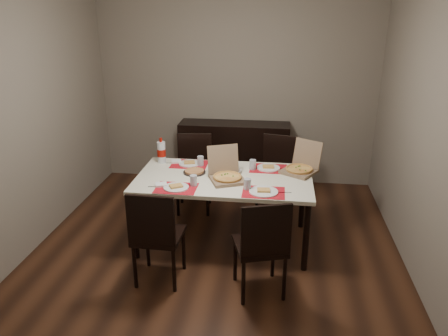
{
  "coord_description": "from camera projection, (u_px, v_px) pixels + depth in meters",
  "views": [
    {
      "loc": [
        0.59,
        -3.94,
        2.43
      ],
      "look_at": [
        0.06,
        0.19,
        0.85
      ],
      "focal_mm": 35.0,
      "sensor_mm": 36.0,
      "label": 1
    }
  ],
  "objects": [
    {
      "name": "ground",
      "position": [
        216.0,
        250.0,
        4.59
      ],
      "size": [
        3.8,
        4.0,
        0.02
      ],
      "primitive_type": "cube",
      "color": "#422314",
      "rests_on": "ground"
    },
    {
      "name": "room_walls",
      "position": [
        221.0,
        77.0,
        4.37
      ],
      "size": [
        3.84,
        4.02,
        2.62
      ],
      "color": "gray",
      "rests_on": "ground"
    },
    {
      "name": "setting_far_left",
      "position": [
        191.0,
        163.0,
        4.84
      ],
      "size": [
        0.47,
        0.3,
        0.11
      ],
      "color": "red",
      "rests_on": "dining_table"
    },
    {
      "name": "faina_plate",
      "position": [
        194.0,
        172.0,
        4.6
      ],
      "size": [
        0.24,
        0.24,
        0.03
      ],
      "color": "black",
      "rests_on": "dining_table"
    },
    {
      "name": "pizza_box_right",
      "position": [
        301.0,
        167.0,
        4.61
      ],
      "size": [
        0.46,
        0.47,
        0.32
      ],
      "color": "brown",
      "rests_on": "dining_table"
    },
    {
      "name": "chair_far_right",
      "position": [
        277.0,
        171.0,
        5.33
      ],
      "size": [
        0.5,
        0.5,
        0.93
      ],
      "color": "black",
      "rests_on": "ground"
    },
    {
      "name": "setting_far_right",
      "position": [
        264.0,
        167.0,
        4.71
      ],
      "size": [
        0.49,
        0.3,
        0.11
      ],
      "color": "red",
      "rests_on": "dining_table"
    },
    {
      "name": "sideboard",
      "position": [
        234.0,
        155.0,
        6.08
      ],
      "size": [
        1.5,
        0.4,
        0.9
      ],
      "primitive_type": "cube",
      "color": "black",
      "rests_on": "ground"
    },
    {
      "name": "napkin_loose",
      "position": [
        232.0,
        178.0,
        4.44
      ],
      "size": [
        0.15,
        0.15,
        0.02
      ],
      "primitive_type": "cube",
      "rotation": [
        0.0,
        0.0,
        1.17
      ],
      "color": "white",
      "rests_on": "dining_table"
    },
    {
      "name": "soda_bottle",
      "position": [
        161.0,
        152.0,
        4.87
      ],
      "size": [
        0.1,
        0.1,
        0.29
      ],
      "color": "silver",
      "rests_on": "dining_table"
    },
    {
      "name": "pizza_box_center",
      "position": [
        226.0,
        175.0,
        4.4
      ],
      "size": [
        0.44,
        0.46,
        0.33
      ],
      "color": "brown",
      "rests_on": "dining_table"
    },
    {
      "name": "dining_table",
      "position": [
        224.0,
        183.0,
        4.52
      ],
      "size": [
        1.8,
        1.0,
        0.75
      ],
      "color": "beige",
      "rests_on": "ground"
    },
    {
      "name": "chair_far_left",
      "position": [
        194.0,
        169.0,
        5.38
      ],
      "size": [
        0.46,
        0.46,
        0.93
      ],
      "color": "black",
      "rests_on": "ground"
    },
    {
      "name": "setting_near_right",
      "position": [
        260.0,
        190.0,
        4.14
      ],
      "size": [
        0.46,
        0.3,
        0.11
      ],
      "color": "red",
      "rests_on": "dining_table"
    },
    {
      "name": "chair_near_left",
      "position": [
        156.0,
        234.0,
        3.87
      ],
      "size": [
        0.43,
        0.43,
        0.93
      ],
      "color": "black",
      "rests_on": "ground"
    },
    {
      "name": "dip_bowl",
      "position": [
        235.0,
        171.0,
        4.6
      ],
      "size": [
        0.16,
        0.16,
        0.03
      ],
      "primitive_type": "imported",
      "rotation": [
        0.0,
        0.0,
        -0.17
      ],
      "color": "white",
      "rests_on": "dining_table"
    },
    {
      "name": "chair_near_right",
      "position": [
        262.0,
        244.0,
        3.71
      ],
      "size": [
        0.52,
        0.52,
        0.93
      ],
      "color": "black",
      "rests_on": "ground"
    },
    {
      "name": "setting_near_left",
      "position": [
        179.0,
        185.0,
        4.23
      ],
      "size": [
        0.48,
        0.3,
        0.11
      ],
      "color": "red",
      "rests_on": "dining_table"
    }
  ]
}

